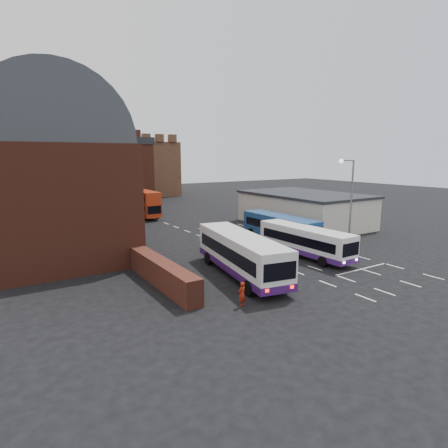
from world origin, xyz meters
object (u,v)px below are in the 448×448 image
bus_blue (280,226)px  pedestrian_beige (262,282)px  bus_white_outbound (241,252)px  bus_white_inbound (305,239)px  pedestrian_red (242,294)px  street_lamp (349,197)px  bus_red_double (141,203)px

bus_blue → pedestrian_beige: size_ratio=6.66×
bus_white_outbound → pedestrian_beige: bearing=-94.4°
bus_white_outbound → bus_blue: bearing=45.8°
bus_white_inbound → pedestrian_red: size_ratio=6.38×
bus_white_inbound → street_lamp: 5.88m
bus_white_outbound → pedestrian_red: 6.14m
bus_white_outbound → bus_white_inbound: size_ratio=1.19×
bus_red_double → bus_white_inbound: bearing=98.4°
bus_blue → bus_red_double: bus_red_double is taller
bus_blue → street_lamp: 8.19m
bus_red_double → street_lamp: bearing=106.0°
bus_blue → bus_white_outbound: bearing=36.1°
street_lamp → pedestrian_red: 17.38m
bus_white_inbound → pedestrian_red: bearing=27.7°
bus_red_double → pedestrian_red: 36.70m
pedestrian_red → street_lamp: bearing=-172.3°
bus_white_inbound → bus_red_double: bearing=-82.7°
pedestrian_red → pedestrian_beige: size_ratio=1.02×
pedestrian_red → pedestrian_beige: bearing=-165.8°
bus_blue → bus_red_double: bearing=-73.7°
bus_white_outbound → bus_red_double: bearing=93.7°
street_lamp → pedestrian_beige: size_ratio=5.74×
bus_white_inbound → bus_blue: 6.39m
bus_white_outbound → bus_red_double: size_ratio=1.18×
bus_white_outbound → bus_red_double: 31.22m
bus_blue → bus_red_double: (-6.81, 23.66, 0.49)m
bus_white_inbound → bus_blue: bus_blue is taller
street_lamp → bus_red_double: bearing=106.6°
bus_white_outbound → bus_white_inbound: bearing=19.6°
bus_white_inbound → bus_blue: (2.18, 6.00, 0.04)m
street_lamp → pedestrian_red: size_ratio=5.61×
pedestrian_beige → street_lamp: bearing=-156.8°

